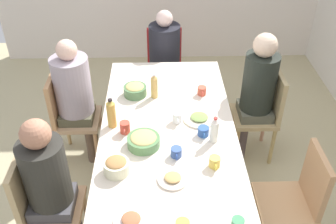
{
  "coord_description": "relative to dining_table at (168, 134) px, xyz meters",
  "views": [
    {
      "loc": [
        2.38,
        -0.06,
        2.63
      ],
      "look_at": [
        0.0,
        0.0,
        0.9
      ],
      "focal_mm": 41.41,
      "sensor_mm": 36.0,
      "label": 1
    }
  ],
  "objects": [
    {
      "name": "chair_1",
      "position": [
        -1.44,
        0.0,
        -0.16
      ],
      "size": [
        0.4,
        0.4,
        0.9
      ],
      "color": "#BA3122",
      "rests_on": "ground_plane"
    },
    {
      "name": "plate_2",
      "position": [
        -0.1,
        0.25,
        0.08
      ],
      "size": [
        0.26,
        0.26,
        0.04
      ],
      "color": "#EFE2CA",
      "rests_on": "dining_table"
    },
    {
      "name": "bottle_2",
      "position": [
        0.17,
        0.34,
        0.17
      ],
      "size": [
        0.06,
        0.06,
        0.22
      ],
      "color": "silver",
      "rests_on": "dining_table"
    },
    {
      "name": "bottle_1",
      "position": [
        -0.43,
        -0.11,
        0.18
      ],
      "size": [
        0.06,
        0.06,
        0.23
      ],
      "color": "tan",
      "rests_on": "dining_table"
    },
    {
      "name": "bowl_1",
      "position": [
        0.48,
        -0.36,
        0.13
      ],
      "size": [
        0.18,
        0.18,
        0.11
      ],
      "color": "beige",
      "rests_on": "dining_table"
    },
    {
      "name": "bowl_2",
      "position": [
        -0.47,
        -0.28,
        0.12
      ],
      "size": [
        0.2,
        0.2,
        0.1
      ],
      "color": "#4F774A",
      "rests_on": "dining_table"
    },
    {
      "name": "cup_6",
      "position": [
        -0.07,
        0.08,
        0.11
      ],
      "size": [
        0.11,
        0.07,
        0.08
      ],
      "color": "white",
      "rests_on": "dining_table"
    },
    {
      "name": "plate_0",
      "position": [
        0.9,
        -0.24,
        0.08
      ],
      "size": [
        0.21,
        0.21,
        0.04
      ],
      "color": "white",
      "rests_on": "dining_table"
    },
    {
      "name": "person_0",
      "position": [
        -0.53,
        -0.82,
        0.08
      ],
      "size": [
        0.33,
        0.33,
        1.25
      ],
      "color": "brown",
      "rests_on": "ground_plane"
    },
    {
      "name": "bowl_0",
      "position": [
        0.21,
        -0.19,
        0.12
      ],
      "size": [
        0.24,
        0.24,
        0.09
      ],
      "color": "#54814D",
      "rests_on": "dining_table"
    },
    {
      "name": "person_2",
      "position": [
        0.53,
        -0.82,
        0.06
      ],
      "size": [
        0.3,
        0.3,
        1.23
      ],
      "color": "#48364A",
      "rests_on": "ground_plane"
    },
    {
      "name": "plate_1",
      "position": [
        0.57,
        0.02,
        0.08
      ],
      "size": [
        0.2,
        0.2,
        0.04
      ],
      "color": "silver",
      "rests_on": "dining_table"
    },
    {
      "name": "bottle_0",
      "position": [
        -0.03,
        -0.44,
        0.19
      ],
      "size": [
        0.07,
        0.07,
        0.25
      ],
      "color": "gold",
      "rests_on": "dining_table"
    },
    {
      "name": "dining_table",
      "position": [
        0.0,
        0.0,
        0.0
      ],
      "size": [
        2.11,
        1.06,
        0.75
      ],
      "color": "beige",
      "rests_on": "ground_plane"
    },
    {
      "name": "cup_0",
      "position": [
        0.05,
        -0.33,
        0.12
      ],
      "size": [
        0.11,
        0.08,
        0.09
      ],
      "color": "#CC4634",
      "rests_on": "dining_table"
    },
    {
      "name": "chair_4",
      "position": [
        0.53,
        0.91,
        -0.16
      ],
      "size": [
        0.4,
        0.4,
        0.9
      ],
      "color": "tan",
      "rests_on": "ground_plane"
    },
    {
      "name": "cup_2",
      "position": [
        0.1,
        0.27,
        0.11
      ],
      "size": [
        0.12,
        0.09,
        0.07
      ],
      "color": "#30559E",
      "rests_on": "dining_table"
    },
    {
      "name": "chair_0",
      "position": [
        -0.53,
        -0.91,
        -0.16
      ],
      "size": [
        0.4,
        0.4,
        0.9
      ],
      "color": "tan",
      "rests_on": "ground_plane"
    },
    {
      "name": "cup_7",
      "position": [
        0.96,
        0.38,
        0.11
      ],
      "size": [
        0.11,
        0.08,
        0.07
      ],
      "color": "#428B5B",
      "rests_on": "dining_table"
    },
    {
      "name": "cup_1",
      "position": [
        0.44,
        0.31,
        0.11
      ],
      "size": [
        0.11,
        0.08,
        0.08
      ],
      "color": "#E7C451",
      "rests_on": "dining_table"
    },
    {
      "name": "person_1",
      "position": [
        -1.35,
        0.0,
        0.03
      ],
      "size": [
        0.33,
        0.33,
        1.17
      ],
      "color": "brown",
      "rests_on": "ground_plane"
    },
    {
      "name": "person_3",
      "position": [
        -0.53,
        0.82,
        0.09
      ],
      "size": [
        0.3,
        0.3,
        1.29
      ],
      "color": "#514344",
      "rests_on": "ground_plane"
    },
    {
      "name": "chair_2",
      "position": [
        0.53,
        -0.91,
        -0.16
      ],
      "size": [
        0.4,
        0.4,
        0.9
      ],
      "color": "tan",
      "rests_on": "ground_plane"
    },
    {
      "name": "ground_plane",
      "position": [
        0.0,
        0.0,
        -0.68
      ],
      "size": [
        6.18,
        6.18,
        0.0
      ],
      "primitive_type": "plane",
      "color": "tan"
    },
    {
      "name": "chair_3",
      "position": [
        -0.53,
        0.91,
        -0.16
      ],
      "size": [
        0.4,
        0.4,
        0.9
      ],
      "color": "tan",
      "rests_on": "ground_plane"
    },
    {
      "name": "cup_4",
      "position": [
        -0.46,
        0.31,
        0.11
      ],
      "size": [
        0.11,
        0.08,
        0.07
      ],
      "color": "#C4533D",
      "rests_on": "dining_table"
    },
    {
      "name": "cup_5",
      "position": [
        0.33,
        0.05,
        0.11
      ],
      "size": [
        0.12,
        0.08,
        0.07
      ],
      "color": "#3C599C",
      "rests_on": "dining_table"
    }
  ]
}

